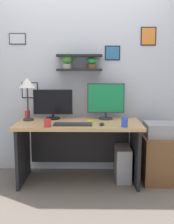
# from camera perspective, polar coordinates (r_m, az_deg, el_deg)

# --- Properties ---
(ground_plane) EXTENTS (8.00, 8.00, 0.00)m
(ground_plane) POSITION_cam_1_polar(r_m,az_deg,el_deg) (3.53, -1.68, -14.16)
(ground_plane) COLOR #70665B
(back_wall_assembly) EXTENTS (4.40, 0.24, 2.70)m
(back_wall_assembly) POSITION_cam_1_polar(r_m,az_deg,el_deg) (3.68, -1.50, 8.49)
(back_wall_assembly) COLOR silver
(back_wall_assembly) RESTS_ON ground
(desk) EXTENTS (1.50, 0.68, 0.75)m
(desk) POSITION_cam_1_polar(r_m,az_deg,el_deg) (3.41, -1.69, -5.51)
(desk) COLOR tan
(desk) RESTS_ON ground
(monitor_left) EXTENTS (0.50, 0.18, 0.38)m
(monitor_left) POSITION_cam_1_polar(r_m,az_deg,el_deg) (3.52, -7.12, 1.70)
(monitor_left) COLOR black
(monitor_left) RESTS_ON desk
(monitor_right) EXTENTS (0.47, 0.18, 0.46)m
(monitor_right) POSITION_cam_1_polar(r_m,az_deg,el_deg) (3.49, 3.96, 2.44)
(monitor_right) COLOR #2D2D33
(monitor_right) RESTS_ON desk
(keyboard) EXTENTS (0.44, 0.14, 0.02)m
(keyboard) POSITION_cam_1_polar(r_m,az_deg,el_deg) (3.14, -2.95, -2.57)
(keyboard) COLOR #2D2D33
(keyboard) RESTS_ON desk
(computer_mouse) EXTENTS (0.06, 0.09, 0.03)m
(computer_mouse) POSITION_cam_1_polar(r_m,az_deg,el_deg) (3.12, 3.11, -2.55)
(computer_mouse) COLOR black
(computer_mouse) RESTS_ON desk
(desk_lamp) EXTENTS (0.20, 0.20, 0.53)m
(desk_lamp) POSITION_cam_1_polar(r_m,az_deg,el_deg) (3.45, -12.38, 5.39)
(desk_lamp) COLOR #2D2D33
(desk_lamp) RESTS_ON desk
(cell_phone) EXTENTS (0.07, 0.14, 0.01)m
(cell_phone) POSITION_cam_1_polar(r_m,az_deg,el_deg) (3.33, 0.60, -1.98)
(cell_phone) COLOR yellow
(cell_phone) RESTS_ON desk
(coffee_mug) EXTENTS (0.08, 0.08, 0.09)m
(coffee_mug) POSITION_cam_1_polar(r_m,az_deg,el_deg) (3.07, -8.26, -2.27)
(coffee_mug) COLOR red
(coffee_mug) RESTS_ON desk
(pen_cup) EXTENTS (0.07, 0.07, 0.10)m
(pen_cup) POSITION_cam_1_polar(r_m,az_deg,el_deg) (3.66, -12.34, -0.44)
(pen_cup) COLOR red
(pen_cup) RESTS_ON desk
(water_cup) EXTENTS (0.07, 0.07, 0.11)m
(water_cup) POSITION_cam_1_polar(r_m,az_deg,el_deg) (3.06, 7.86, -2.10)
(water_cup) COLOR blue
(water_cup) RESTS_ON desk
(drawer_cabinet) EXTENTS (0.44, 0.50, 0.57)m
(drawer_cabinet) POSITION_cam_1_polar(r_m,az_deg,el_deg) (3.57, 14.91, -9.34)
(drawer_cabinet) COLOR brown
(drawer_cabinet) RESTS_ON ground
(printer) EXTENTS (0.38, 0.34, 0.17)m
(printer) POSITION_cam_1_polar(r_m,az_deg,el_deg) (3.48, 15.17, -3.58)
(printer) COLOR #9E9EA3
(printer) RESTS_ON drawer_cabinet
(computer_tower_right) EXTENTS (0.18, 0.40, 0.42)m
(computer_tower_right) POSITION_cam_1_polar(r_m,az_deg,el_deg) (3.54, 7.45, -10.52)
(computer_tower_right) COLOR #99999E
(computer_tower_right) RESTS_ON ground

